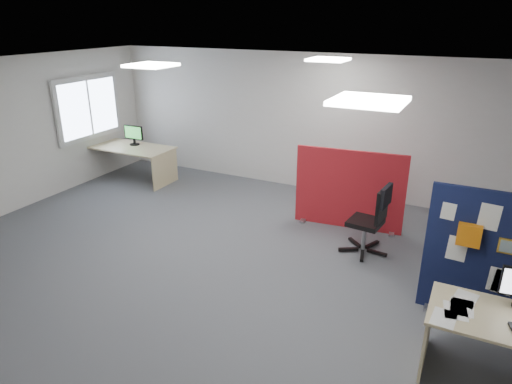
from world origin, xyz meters
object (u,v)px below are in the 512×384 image
at_px(second_desk, 133,154).
at_px(monitor_second, 134,134).
at_px(office_chair, 373,216).
at_px(red_divider, 349,190).

distance_m(second_desk, monitor_second, 0.42).
distance_m(second_desk, office_chair, 5.48).
bearing_deg(monitor_second, second_desk, -69.33).
height_order(monitor_second, office_chair, monitor_second).
bearing_deg(second_desk, office_chair, -11.09).
height_order(second_desk, monitor_second, monitor_second).
bearing_deg(red_divider, monitor_second, 169.10).
bearing_deg(second_desk, red_divider, -3.70).
xyz_separation_m(red_divider, monitor_second, (-4.85, 0.43, 0.30)).
bearing_deg(red_divider, office_chair, -58.15).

